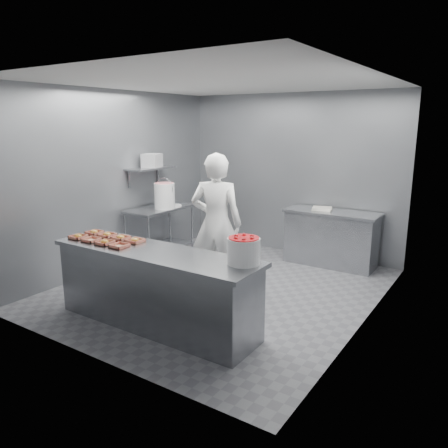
{
  "coord_description": "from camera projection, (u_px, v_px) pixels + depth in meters",
  "views": [
    {
      "loc": [
        3.24,
        -4.84,
        2.3
      ],
      "look_at": [
        0.18,
        -0.2,
        1.0
      ],
      "focal_mm": 35.0,
      "sensor_mm": 36.0,
      "label": 1
    }
  ],
  "objects": [
    {
      "name": "floor",
      "position": [
        221.0,
        288.0,
        6.19
      ],
      "size": [
        4.5,
        4.5,
        0.0
      ],
      "primitive_type": "plane",
      "color": "#4C4C51",
      "rests_on": "ground"
    },
    {
      "name": "ceiling",
      "position": [
        221.0,
        82.0,
        5.56
      ],
      "size": [
        4.5,
        4.5,
        0.0
      ],
      "primitive_type": "plane",
      "rotation": [
        3.14,
        0.0,
        0.0
      ],
      "color": "white",
      "rests_on": "wall_back"
    },
    {
      "name": "wall_back",
      "position": [
        292.0,
        175.0,
        7.7
      ],
      "size": [
        4.0,
        0.04,
        2.8
      ],
      "primitive_type": "cube",
      "color": "slate",
      "rests_on": "ground"
    },
    {
      "name": "wall_left",
      "position": [
        117.0,
        180.0,
        6.95
      ],
      "size": [
        0.04,
        4.5,
        2.8
      ],
      "primitive_type": "cube",
      "color": "slate",
      "rests_on": "ground"
    },
    {
      "name": "wall_right",
      "position": [
        372.0,
        206.0,
        4.8
      ],
      "size": [
        0.04,
        4.5,
        2.8
      ],
      "primitive_type": "cube",
      "color": "slate",
      "rests_on": "ground"
    },
    {
      "name": "service_counter",
      "position": [
        155.0,
        288.0,
        4.99
      ],
      "size": [
        2.6,
        0.7,
        0.9
      ],
      "color": "slate",
      "rests_on": "ground"
    },
    {
      "name": "prep_table",
      "position": [
        160.0,
        225.0,
        7.43
      ],
      "size": [
        0.6,
        1.2,
        0.9
      ],
      "color": "slate",
      "rests_on": "ground"
    },
    {
      "name": "back_counter",
      "position": [
        331.0,
        238.0,
        7.15
      ],
      "size": [
        1.5,
        0.6,
        0.9
      ],
      "color": "slate",
      "rests_on": "ground"
    },
    {
      "name": "wall_shelf",
      "position": [
        150.0,
        168.0,
        7.3
      ],
      "size": [
        0.35,
        0.9,
        0.03
      ],
      "primitive_type": "cube",
      "color": "slate",
      "rests_on": "wall_left"
    },
    {
      "name": "tray_0",
      "position": [
        78.0,
        237.0,
        5.39
      ],
      "size": [
        0.19,
        0.18,
        0.06
      ],
      "color": "tan",
      "rests_on": "service_counter"
    },
    {
      "name": "tray_1",
      "position": [
        91.0,
        240.0,
        5.26
      ],
      "size": [
        0.19,
        0.18,
        0.04
      ],
      "color": "tan",
      "rests_on": "service_counter"
    },
    {
      "name": "tray_2",
      "position": [
        105.0,
        242.0,
        5.13
      ],
      "size": [
        0.19,
        0.18,
        0.06
      ],
      "color": "tan",
      "rests_on": "service_counter"
    },
    {
      "name": "tray_3",
      "position": [
        120.0,
        246.0,
        5.0
      ],
      "size": [
        0.19,
        0.18,
        0.04
      ],
      "color": "tan",
      "rests_on": "service_counter"
    },
    {
      "name": "tray_4",
      "position": [
        94.0,
        232.0,
        5.6
      ],
      "size": [
        0.19,
        0.18,
        0.06
      ],
      "color": "tan",
      "rests_on": "service_counter"
    },
    {
      "name": "tray_5",
      "position": [
        107.0,
        235.0,
        5.47
      ],
      "size": [
        0.19,
        0.18,
        0.06
      ],
      "color": "tan",
      "rests_on": "service_counter"
    },
    {
      "name": "tray_6",
      "position": [
        121.0,
        238.0,
        5.34
      ],
      "size": [
        0.19,
        0.18,
        0.06
      ],
      "color": "tan",
      "rests_on": "service_counter"
    },
    {
      "name": "tray_7",
      "position": [
        135.0,
        241.0,
        5.21
      ],
      "size": [
        0.19,
        0.18,
        0.06
      ],
      "color": "tan",
      "rests_on": "service_counter"
    },
    {
      "name": "worker",
      "position": [
        216.0,
        224.0,
        5.92
      ],
      "size": [
        0.82,
        0.68,
        1.92
      ],
      "primitive_type": "imported",
      "rotation": [
        0.0,
        0.0,
        3.5
      ],
      "color": "white",
      "rests_on": "ground"
    },
    {
      "name": "strawberry_tub",
      "position": [
        244.0,
        250.0,
        4.4
      ],
      "size": [
        0.33,
        0.33,
        0.28
      ],
      "color": "white",
      "rests_on": "service_counter"
    },
    {
      "name": "glaze_bucket",
      "position": [
        165.0,
        195.0,
        7.22
      ],
      "size": [
        0.35,
        0.34,
        0.52
      ],
      "color": "white",
      "rests_on": "prep_table"
    },
    {
      "name": "bucket_lid",
      "position": [
        173.0,
        206.0,
        7.46
      ],
      "size": [
        0.36,
        0.36,
        0.02
      ],
      "primitive_type": "cylinder",
      "rotation": [
        0.0,
        0.0,
        -0.31
      ],
      "color": "white",
      "rests_on": "prep_table"
    },
    {
      "name": "rag",
      "position": [
        175.0,
        205.0,
        7.48
      ],
      "size": [
        0.16,
        0.15,
        0.02
      ],
      "primitive_type": "cube",
      "rotation": [
        0.0,
        0.0,
        -0.29
      ],
      "color": "#CCB28C",
      "rests_on": "prep_table"
    },
    {
      "name": "appliance",
      "position": [
        152.0,
        160.0,
        7.31
      ],
      "size": [
        0.33,
        0.36,
        0.22
      ],
      "primitive_type": "cube",
      "rotation": [
        0.0,
        0.0,
        0.28
      ],
      "color": "gray",
      "rests_on": "wall_shelf"
    },
    {
      "name": "paper_stack",
      "position": [
        322.0,
        209.0,
        7.14
      ],
      "size": [
        0.34,
        0.28,
        0.05
      ],
      "primitive_type": "cube",
      "rotation": [
        0.0,
        0.0,
        0.21
      ],
      "color": "silver",
      "rests_on": "back_counter"
    }
  ]
}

